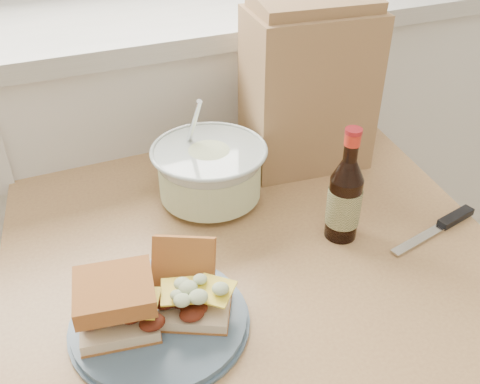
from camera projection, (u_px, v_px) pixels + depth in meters
name	position (u px, v px, depth m)	size (l,w,h in m)	color
cabinet_run	(108.00, 175.00, 1.51)	(2.50, 0.64, 0.94)	white
dining_table	(254.00, 296.00, 0.96)	(0.94, 0.94, 0.69)	tan
plate	(160.00, 320.00, 0.77)	(0.25, 0.25, 0.02)	#465D72
sandwich_left	(117.00, 304.00, 0.73)	(0.12, 0.11, 0.08)	beige
sandwich_right	(191.00, 287.00, 0.77)	(0.13, 0.17, 0.08)	beige
coleslaw_bowl	(210.00, 175.00, 1.00)	(0.22, 0.22, 0.21)	silver
beer_bottle	(345.00, 198.00, 0.90)	(0.06, 0.06, 0.21)	black
knife	(447.00, 223.00, 0.96)	(0.21, 0.06, 0.01)	silver
paper_bag	(308.00, 90.00, 1.07)	(0.24, 0.16, 0.32)	#A57F4F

